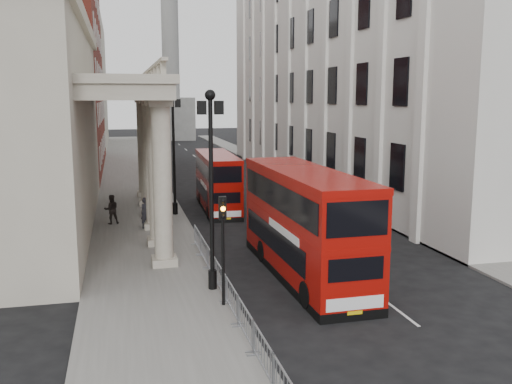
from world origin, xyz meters
TOP-DOWN VIEW (x-y plane):
  - ground at (0.00, 0.00)m, footprint 260.00×260.00m
  - sidewalk_west at (-3.00, 30.00)m, footprint 6.00×140.00m
  - sidewalk_east at (13.50, 30.00)m, footprint 3.00×140.00m
  - kerb at (-0.05, 30.00)m, footprint 0.20×140.00m
  - portico_building at (-10.50, 18.00)m, footprint 9.00×28.00m
  - brick_building at (-10.50, 48.00)m, footprint 9.00×32.00m
  - west_building_far at (-10.50, 80.00)m, footprint 9.00×30.00m
  - east_building at (16.00, 32.00)m, footprint 8.00×55.00m
  - monument_column at (6.00, 92.00)m, footprint 8.00×8.00m
  - lamp_post_south at (-0.60, 4.00)m, footprint 1.05×0.44m
  - lamp_post_mid at (-0.60, 20.00)m, footprint 1.05×0.44m
  - lamp_post_north at (-0.60, 36.00)m, footprint 1.05×0.44m
  - traffic_light at (-0.50, 1.98)m, footprint 0.28×0.33m
  - crowd_barriers at (-0.35, 2.23)m, footprint 0.50×18.75m
  - bus_near at (3.84, 5.14)m, footprint 2.92×11.40m
  - bus_far at (2.66, 21.61)m, footprint 2.63×9.48m
  - pedestrian_a at (-2.77, 16.13)m, footprint 0.83×0.74m
  - pedestrian_b at (-4.85, 17.84)m, footprint 1.02×0.85m
  - pedestrian_c at (-2.00, 20.20)m, footprint 1.00×0.72m

SIDE VIEW (x-z plane):
  - ground at x=0.00m, z-range 0.00..0.00m
  - sidewalk_west at x=-3.00m, z-range 0.00..0.12m
  - sidewalk_east at x=13.50m, z-range 0.00..0.12m
  - kerb at x=-0.05m, z-range 0.00..0.14m
  - crowd_barriers at x=-0.35m, z-range 0.12..1.22m
  - pedestrian_b at x=-4.85m, z-range 0.12..2.01m
  - pedestrian_c at x=-2.00m, z-range 0.12..2.02m
  - pedestrian_a at x=-2.77m, z-range 0.12..2.04m
  - bus_far at x=2.66m, z-range 0.09..4.15m
  - bus_near at x=3.84m, z-range 0.11..5.02m
  - traffic_light at x=-0.50m, z-range 0.96..5.26m
  - lamp_post_south at x=-0.60m, z-range 0.75..9.07m
  - lamp_post_mid at x=-0.60m, z-range 0.75..9.07m
  - lamp_post_north at x=-0.60m, z-range 0.75..9.07m
  - portico_building at x=-10.50m, z-range 0.00..12.00m
  - west_building_far at x=-10.50m, z-range 0.00..20.00m
  - brick_building at x=-10.50m, z-range 0.00..22.00m
  - east_building at x=16.00m, z-range 0.00..25.00m
  - monument_column at x=6.00m, z-range -11.12..43.08m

